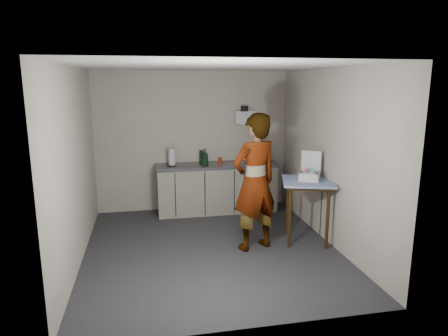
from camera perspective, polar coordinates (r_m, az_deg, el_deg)
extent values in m
plane|color=#2B2A30|center=(5.99, -1.89, -11.39)|extent=(4.00, 4.00, 0.00)
cube|color=beige|center=(7.54, -4.44, 3.80)|extent=(3.60, 0.02, 2.60)
cube|color=beige|center=(6.14, 14.75, 1.51)|extent=(0.02, 4.00, 2.60)
cube|color=beige|center=(5.60, -20.37, 0.15)|extent=(0.02, 4.00, 2.60)
cube|color=white|center=(5.49, -2.09, 14.27)|extent=(3.60, 4.00, 0.01)
cube|color=black|center=(7.60, -1.01, -5.85)|extent=(2.20, 0.52, 0.08)
cube|color=#ACA799|center=(7.49, -1.02, -3.01)|extent=(2.20, 0.58, 0.86)
cube|color=#494C53|center=(7.39, -1.04, 0.39)|extent=(2.24, 0.62, 0.05)
cube|color=black|center=(7.12, -6.97, -3.92)|extent=(0.02, 0.01, 0.80)
cube|color=black|center=(7.18, -2.74, -3.72)|extent=(0.02, 0.01, 0.80)
cube|color=black|center=(7.27, 1.48, -3.49)|extent=(0.01, 0.01, 0.80)
cube|color=black|center=(7.40, 5.49, -3.26)|extent=(0.02, 0.01, 0.80)
cube|color=white|center=(7.60, 3.13, 7.31)|extent=(0.42, 0.16, 0.24)
cube|color=white|center=(7.66, 3.03, 6.29)|extent=(0.30, 0.06, 0.04)
cube|color=black|center=(7.49, 2.94, 8.47)|extent=(0.14, 0.02, 0.10)
cylinder|color=#3B240D|center=(5.94, 9.34, -7.16)|extent=(0.05, 0.05, 0.88)
cylinder|color=#3B240D|center=(6.01, 14.57, -7.20)|extent=(0.05, 0.05, 0.88)
cylinder|color=#3B240D|center=(6.46, 9.05, -5.57)|extent=(0.05, 0.05, 0.88)
cylinder|color=#3B240D|center=(6.52, 13.85, -5.62)|extent=(0.05, 0.05, 0.88)
cube|color=#3B240D|center=(6.10, 11.89, -2.23)|extent=(0.82, 0.82, 0.04)
cube|color=#19489B|center=(6.09, 11.90, -1.89)|extent=(0.92, 0.92, 0.03)
imported|color=#B2A593|center=(5.71, 4.42, -2.08)|extent=(0.84, 0.70, 1.98)
imported|color=black|center=(7.21, -2.72, 1.54)|extent=(0.13, 0.13, 0.31)
cylinder|color=red|center=(7.34, -0.58, 1.03)|extent=(0.07, 0.07, 0.13)
cylinder|color=black|center=(7.38, -3.24, 1.57)|extent=(0.07, 0.07, 0.26)
cylinder|color=black|center=(7.28, -7.43, 0.39)|extent=(0.18, 0.18, 0.02)
cylinder|color=white|center=(7.25, -7.46, 1.62)|extent=(0.12, 0.12, 0.30)
cube|color=silver|center=(7.61, 4.82, 0.97)|extent=(0.45, 0.34, 0.02)
cylinder|color=silver|center=(7.39, 3.66, 1.89)|extent=(0.01, 0.01, 0.29)
cylinder|color=silver|center=(7.50, 6.63, 1.99)|extent=(0.01, 0.01, 0.29)
cylinder|color=silver|center=(7.66, 3.10, 2.27)|extent=(0.01, 0.01, 0.29)
cylinder|color=silver|center=(7.77, 5.98, 2.36)|extent=(0.01, 0.01, 0.29)
cylinder|color=white|center=(7.55, 4.03, 1.94)|extent=(0.06, 0.25, 0.24)
cylinder|color=white|center=(7.57, 4.68, 1.96)|extent=(0.06, 0.25, 0.24)
cylinder|color=white|center=(7.60, 5.33, 1.98)|extent=(0.06, 0.25, 0.24)
cube|color=white|center=(6.11, 12.08, -1.62)|extent=(0.40, 0.40, 0.01)
cube|color=white|center=(5.96, 11.95, -1.37)|extent=(0.26, 0.15, 0.11)
cube|color=white|center=(6.24, 12.25, -0.78)|extent=(0.26, 0.15, 0.11)
cube|color=white|center=(6.12, 10.78, -0.98)|extent=(0.15, 0.26, 0.11)
cube|color=white|center=(6.09, 13.44, -1.16)|extent=(0.15, 0.26, 0.11)
cube|color=white|center=(6.21, 12.35, 1.05)|extent=(0.26, 0.16, 0.29)
cylinder|color=white|center=(6.10, 12.11, -1.07)|extent=(0.20, 0.20, 0.11)
sphere|color=#ED57AA|center=(6.06, 11.64, -0.43)|extent=(0.07, 0.07, 0.07)
sphere|color=#5DB6FF|center=(6.04, 12.56, -0.50)|extent=(0.07, 0.07, 0.07)
sphere|color=#5FE88D|center=(6.13, 12.19, -0.30)|extent=(0.07, 0.07, 0.07)
sphere|color=#ED57AA|center=(6.13, 11.77, -0.28)|extent=(0.07, 0.07, 0.07)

